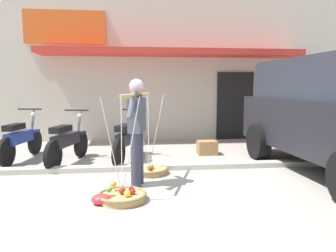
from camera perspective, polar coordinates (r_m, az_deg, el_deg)
The scene contains 11 objects.
ground_plane at distance 5.59m, azimuth -1.48°, elevation -9.45°, with size 90.00×90.00×0.00m, color #9E998C.
sidewalk_curb at distance 6.25m, azimuth -2.04°, elevation -7.21°, with size 20.00×0.24×0.10m, color #BAB4A5.
fruit_vendor at distance 5.13m, azimuth -5.48°, elevation 0.16°, with size 0.49×1.40×1.70m.
fruit_basket_left_side at distance 5.98m, azimuth -3.31°, elevation -7.64°, with size 0.68×0.68×1.45m.
fruit_basket_right_side at distance 4.66m, azimuth -8.04°, elevation -11.96°, with size 0.68×0.68×1.45m.
motorcycle_nearest_shop at distance 7.64m, azimuth -24.40°, elevation -2.16°, with size 0.54×1.81×1.09m.
motorcycle_second_in_row at distance 6.95m, azimuth -17.24°, elevation -2.69°, with size 0.66×1.77×1.09m.
motorcycle_third_in_row at distance 6.92m, azimuth -7.02°, elevation -2.47°, with size 0.71×1.76×1.09m.
storefront_building at distance 12.04m, azimuth -1.02°, elevation 9.45°, with size 13.00×6.00×4.20m.
plastic_litter_bag at distance 4.58m, azimuth -11.54°, elevation -12.45°, with size 0.28×0.22×0.14m, color red.
wooden_crate at distance 7.65m, azimuth 6.86°, elevation -3.78°, with size 0.44×0.36×0.32m, color olive.
Camera 1 is at (-0.46, -5.35, 1.58)m, focal length 34.80 mm.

